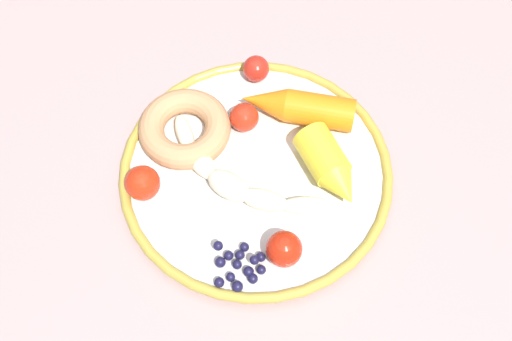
{
  "coord_description": "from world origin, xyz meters",
  "views": [
    {
      "loc": [
        0.13,
        0.31,
        1.38
      ],
      "look_at": [
        0.02,
        -0.02,
        0.75
      ],
      "focal_mm": 43.63,
      "sensor_mm": 36.0,
      "label": 1
    }
  ],
  "objects_px": {
    "tomato_mid": "(256,69)",
    "tomato_extra": "(244,117)",
    "carrot_orange": "(297,107)",
    "banana": "(234,178)",
    "tomato_far": "(142,183)",
    "dining_table": "(273,216)",
    "tomato_near": "(284,249)",
    "carrot_yellow": "(330,167)",
    "blueberry_pile": "(239,266)",
    "donut": "(185,128)",
    "plate": "(256,172)"
  },
  "relations": [
    {
      "from": "carrot_orange",
      "to": "tomato_far",
      "type": "height_order",
      "value": "same"
    },
    {
      "from": "tomato_extra",
      "to": "blueberry_pile",
      "type": "bearing_deg",
      "value": 69.72
    },
    {
      "from": "carrot_orange",
      "to": "tomato_mid",
      "type": "xyz_separation_m",
      "value": [
        0.03,
        -0.07,
        -0.0
      ]
    },
    {
      "from": "banana",
      "to": "tomato_mid",
      "type": "distance_m",
      "value": 0.15
    },
    {
      "from": "banana",
      "to": "carrot_orange",
      "type": "height_order",
      "value": "carrot_orange"
    },
    {
      "from": "carrot_orange",
      "to": "dining_table",
      "type": "bearing_deg",
      "value": 53.92
    },
    {
      "from": "tomato_far",
      "to": "tomato_extra",
      "type": "distance_m",
      "value": 0.14
    },
    {
      "from": "blueberry_pile",
      "to": "donut",
      "type": "bearing_deg",
      "value": -87.5
    },
    {
      "from": "carrot_yellow",
      "to": "tomato_extra",
      "type": "xyz_separation_m",
      "value": [
        0.07,
        -0.1,
        -0.0
      ]
    },
    {
      "from": "blueberry_pile",
      "to": "banana",
      "type": "bearing_deg",
      "value": -104.99
    },
    {
      "from": "plate",
      "to": "donut",
      "type": "xyz_separation_m",
      "value": [
        0.06,
        -0.07,
        0.02
      ]
    },
    {
      "from": "tomato_near",
      "to": "banana",
      "type": "bearing_deg",
      "value": -77.1
    },
    {
      "from": "donut",
      "to": "tomato_mid",
      "type": "distance_m",
      "value": 0.12
    },
    {
      "from": "plate",
      "to": "tomato_far",
      "type": "relative_size",
      "value": 7.94
    },
    {
      "from": "plate",
      "to": "tomato_near",
      "type": "xyz_separation_m",
      "value": [
        0.01,
        0.11,
        0.02
      ]
    },
    {
      "from": "donut",
      "to": "tomato_extra",
      "type": "distance_m",
      "value": 0.07
    },
    {
      "from": "banana",
      "to": "tomato_near",
      "type": "xyz_separation_m",
      "value": [
        -0.02,
        0.1,
        0.01
      ]
    },
    {
      "from": "carrot_yellow",
      "to": "blueberry_pile",
      "type": "bearing_deg",
      "value": 28.96
    },
    {
      "from": "tomato_near",
      "to": "tomato_mid",
      "type": "distance_m",
      "value": 0.24
    },
    {
      "from": "tomato_mid",
      "to": "tomato_extra",
      "type": "relative_size",
      "value": 0.94
    },
    {
      "from": "dining_table",
      "to": "plate",
      "type": "relative_size",
      "value": 3.55
    },
    {
      "from": "dining_table",
      "to": "banana",
      "type": "distance_m",
      "value": 0.13
    },
    {
      "from": "carrot_orange",
      "to": "carrot_yellow",
      "type": "distance_m",
      "value": 0.09
    },
    {
      "from": "banana",
      "to": "tomato_mid",
      "type": "relative_size",
      "value": 5.35
    },
    {
      "from": "tomato_near",
      "to": "tomato_extra",
      "type": "distance_m",
      "value": 0.17
    },
    {
      "from": "dining_table",
      "to": "donut",
      "type": "height_order",
      "value": "donut"
    },
    {
      "from": "carrot_orange",
      "to": "tomato_far",
      "type": "relative_size",
      "value": 3.44
    },
    {
      "from": "carrot_orange",
      "to": "banana",
      "type": "bearing_deg",
      "value": 32.4
    },
    {
      "from": "banana",
      "to": "carrot_orange",
      "type": "distance_m",
      "value": 0.12
    },
    {
      "from": "tomato_near",
      "to": "tomato_far",
      "type": "height_order",
      "value": "same"
    },
    {
      "from": "banana",
      "to": "donut",
      "type": "height_order",
      "value": "same"
    },
    {
      "from": "banana",
      "to": "tomato_far",
      "type": "distance_m",
      "value": 0.1
    },
    {
      "from": "banana",
      "to": "carrot_orange",
      "type": "bearing_deg",
      "value": -147.6
    },
    {
      "from": "carrot_orange",
      "to": "tomato_extra",
      "type": "xyz_separation_m",
      "value": [
        0.06,
        -0.01,
        -0.0
      ]
    },
    {
      "from": "carrot_yellow",
      "to": "donut",
      "type": "relative_size",
      "value": 0.96
    },
    {
      "from": "carrot_yellow",
      "to": "tomato_mid",
      "type": "xyz_separation_m",
      "value": [
        0.03,
        -0.16,
        -0.01
      ]
    },
    {
      "from": "dining_table",
      "to": "tomato_near",
      "type": "relative_size",
      "value": 28.73
    },
    {
      "from": "plate",
      "to": "carrot_orange",
      "type": "relative_size",
      "value": 2.31
    },
    {
      "from": "dining_table",
      "to": "carrot_yellow",
      "type": "height_order",
      "value": "carrot_yellow"
    },
    {
      "from": "tomato_near",
      "to": "donut",
      "type": "bearing_deg",
      "value": -72.5
    },
    {
      "from": "carrot_orange",
      "to": "tomato_mid",
      "type": "distance_m",
      "value": 0.08
    },
    {
      "from": "tomato_mid",
      "to": "dining_table",
      "type": "bearing_deg",
      "value": 79.86
    },
    {
      "from": "carrot_yellow",
      "to": "blueberry_pile",
      "type": "xyz_separation_m",
      "value": [
        0.13,
        0.07,
        -0.02
      ]
    },
    {
      "from": "carrot_orange",
      "to": "donut",
      "type": "height_order",
      "value": "carrot_orange"
    },
    {
      "from": "carrot_orange",
      "to": "carrot_yellow",
      "type": "xyz_separation_m",
      "value": [
        -0.01,
        0.09,
        0.0
      ]
    },
    {
      "from": "carrot_yellow",
      "to": "tomato_mid",
      "type": "relative_size",
      "value": 3.18
    },
    {
      "from": "tomato_mid",
      "to": "plate",
      "type": "bearing_deg",
      "value": 70.99
    },
    {
      "from": "donut",
      "to": "tomato_near",
      "type": "xyz_separation_m",
      "value": [
        -0.06,
        0.18,
        0.0
      ]
    },
    {
      "from": "banana",
      "to": "carrot_yellow",
      "type": "distance_m",
      "value": 0.11
    },
    {
      "from": "donut",
      "to": "tomato_extra",
      "type": "height_order",
      "value": "tomato_extra"
    }
  ]
}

